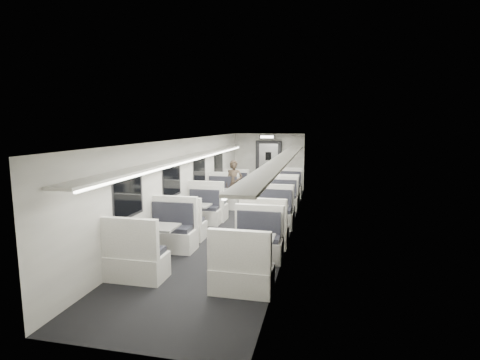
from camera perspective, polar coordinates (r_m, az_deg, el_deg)
The scene contains 19 objects.
room at distance 10.23m, azimuth -0.40°, elevation -0.47°, with size 3.24×12.24×2.64m.
booth_left_a at distance 13.77m, azimuth -1.37°, elevation -1.71°, with size 0.97×1.97×1.06m.
booth_left_b at distance 11.83m, azimuth -3.74°, elevation -3.21°, with size 1.09×2.22×1.19m.
booth_left_c at distance 10.01m, azimuth -6.91°, elevation -5.65°, with size 0.99×2.00×1.07m.
booth_left_d at distance 7.87m, azimuth -12.80°, elevation -9.46°, with size 1.10×2.22×1.19m.
booth_right_a at distance 13.77m, azimuth 7.08°, elevation -1.68°, with size 1.03×2.10×1.12m.
booth_right_b at distance 11.70m, azimuth 6.08°, elevation -3.52°, with size 1.01×2.05×1.10m.
booth_right_c at distance 9.47m, azimuth 4.49°, elevation -6.25°, with size 1.07×2.18×1.17m.
booth_right_d at distance 7.14m, azimuth 1.63°, elevation -11.32°, with size 1.04×2.11×1.13m.
passenger at distance 12.60m, azimuth -0.93°, elevation -0.61°, with size 0.58×0.38×1.60m, color black.
window_a at distance 13.84m, azimuth -3.26°, elevation 2.50°, with size 0.02×1.18×0.84m, color black.
window_b at distance 11.76m, azimuth -6.17°, elevation 1.39°, with size 0.02×1.18×0.84m, color black.
window_c at distance 9.72m, azimuth -10.32°, elevation -0.19°, with size 0.02×1.18×0.84m, color black.
window_d at distance 7.77m, azimuth -16.61°, elevation -2.59°, with size 0.02×1.18×0.84m, color black.
luggage_rack_left at distance 10.21m, azimuth -7.62°, elevation 3.48°, with size 0.46×10.40×0.09m.
luggage_rack_right at distance 9.64m, azimuth 6.43°, elevation 3.21°, with size 0.46×10.40×0.09m.
vestibule_door at distance 16.04m, azimuth 4.35°, elevation 2.20°, with size 1.10×0.13×2.10m.
exit_sign at distance 15.47m, azimuth 4.15°, elevation 6.58°, with size 0.62×0.12×0.16m.
wall_notice at distance 15.89m, azimuth 7.05°, elevation 3.77°, with size 0.32×0.02×0.40m, color white.
Camera 1 is at (2.26, -9.85, 2.80)m, focal length 28.00 mm.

